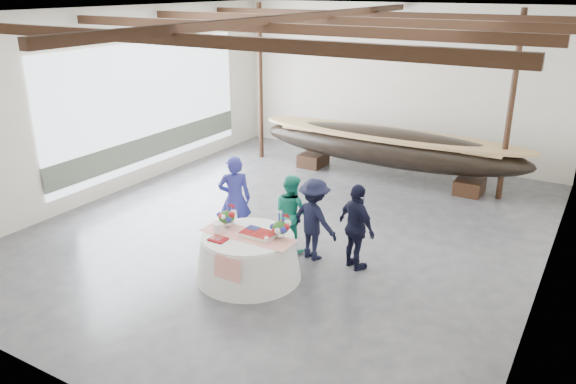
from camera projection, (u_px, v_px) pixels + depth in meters
The scene contains 15 objects.
floor at pixel (294, 226), 12.29m from camera, with size 10.00×12.00×0.01m, color #3D3D42.
wall_back at pixel (397, 84), 16.35m from camera, with size 10.00×0.02×4.50m, color silver.
wall_front at pixel (43, 229), 6.66m from camera, with size 10.00×0.02×4.50m, color silver.
wall_left at pixel (120, 101), 13.89m from camera, with size 0.02×12.00×4.50m, color silver.
wall_right at pixel (561, 163), 9.12m from camera, with size 0.02×12.00×4.50m, color silver.
ceiling at pixel (295, 11), 10.72m from camera, with size 10.00×12.00×0.01m, color white.
pavilion_structure at pixel (313, 35), 11.47m from camera, with size 9.80×11.76×4.50m.
open_bay at pixel (151, 111), 14.82m from camera, with size 0.03×7.00×3.20m.
longboat_display at pixel (388, 147), 14.99m from camera, with size 7.47×1.49×1.40m.
banquet_table at pixel (248, 256), 10.05m from camera, with size 1.90×1.90×0.82m.
tabletop_items at pixel (250, 225), 9.96m from camera, with size 1.76×0.95×0.40m.
guest_woman_blue at pixel (235, 199), 11.33m from camera, with size 0.66×0.43×1.81m, color navy.
guest_woman_teal at pixel (291, 212), 11.02m from camera, with size 0.75×0.59×1.55m, color #1C9276.
guest_man_left at pixel (314, 219), 10.62m from camera, with size 1.04×0.60×1.61m, color black.
guest_man_right at pixel (357, 227), 10.22m from camera, with size 0.96×0.40×1.65m, color black.
Camera 1 is at (5.60, -9.76, 4.99)m, focal length 35.00 mm.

